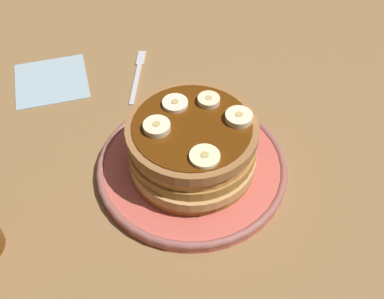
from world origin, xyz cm
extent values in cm
cube|color=olive|center=(0.00, 0.00, -1.50)|extent=(140.00, 140.00, 3.00)
cylinder|color=#CC594C|center=(0.00, 0.00, 0.69)|extent=(24.36, 24.36, 1.38)
torus|color=#965750|center=(0.00, 0.00, 1.18)|extent=(24.59, 24.59, 0.97)
cylinder|color=#AB712E|center=(0.35, 0.02, 2.09)|extent=(16.12, 16.12, 1.40)
cylinder|color=tan|center=(0.18, -0.58, 3.49)|extent=(15.78, 15.78, 1.40)
cylinder|color=#A17234|center=(-0.37, 0.26, 4.89)|extent=(15.91, 15.91, 1.40)
cylinder|color=#CD8945|center=(0.46, -0.46, 6.30)|extent=(15.32, 15.32, 1.40)
cylinder|color=#996538|center=(-0.49, -0.09, 7.70)|extent=(15.94, 15.94, 1.40)
cylinder|color=#592B0A|center=(0.00, 0.00, 8.48)|extent=(14.30, 14.30, 0.16)
cylinder|color=beige|center=(2.66, 3.56, 8.84)|extent=(2.77, 2.77, 0.87)
cylinder|color=tan|center=(2.66, 3.56, 9.32)|extent=(0.77, 0.77, 0.08)
cylinder|color=#F9E8BC|center=(5.61, -0.32, 8.90)|extent=(3.28, 3.28, 0.99)
cylinder|color=tan|center=(5.61, -0.32, 9.43)|extent=(0.92, 0.92, 0.08)
cylinder|color=#F3E4BA|center=(-4.13, -0.06, 8.88)|extent=(3.22, 3.22, 0.96)
cylinder|color=tan|center=(-4.13, -0.06, 9.41)|extent=(0.90, 0.90, 0.08)
cylinder|color=#F9F1B3|center=(0.56, -5.22, 8.71)|extent=(3.45, 3.45, 0.62)
cylinder|color=tan|center=(0.56, -5.22, 9.06)|extent=(0.97, 0.97, 0.08)
cylinder|color=#FBE3C5|center=(-1.48, 3.76, 8.73)|extent=(3.19, 3.19, 0.65)
cylinder|color=tan|center=(-1.48, 3.76, 9.09)|extent=(0.89, 0.89, 0.08)
cube|color=#99B2BF|center=(-18.92, 21.35, 0.15)|extent=(12.12, 12.12, 0.30)
cube|color=silver|center=(-5.91, 18.43, 0.25)|extent=(2.73, 9.43, 0.50)
cube|color=silver|center=(-4.51, 24.78, 0.25)|extent=(1.98, 3.69, 0.50)
camera|label=1|loc=(-6.13, -37.73, 47.49)|focal=43.45mm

